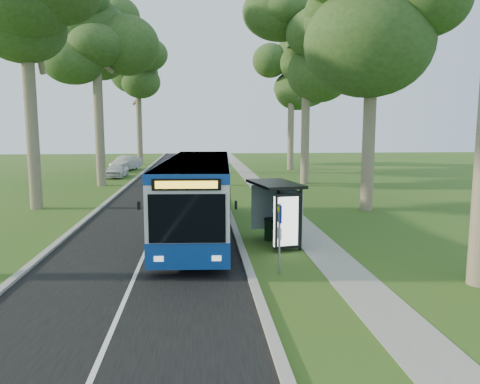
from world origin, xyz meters
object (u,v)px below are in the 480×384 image
object	(u,v)px
car_silver	(126,163)
bus_stop_sign	(279,230)
bus_shelter	(280,202)
litter_bin	(270,229)
car_white	(117,170)
bus	(198,196)

from	to	relation	value
car_silver	bus_stop_sign	bearing A→B (deg)	-57.68
bus_shelter	car_silver	size ratio (longest dim) A/B	0.67
bus_shelter	litter_bin	size ratio (longest dim) A/B	3.39
bus_shelter	bus_stop_sign	bearing A→B (deg)	-111.15
car_white	car_silver	xyz separation A→B (m)	(-0.19, 6.47, 0.08)
bus_stop_sign	bus_shelter	xyz separation A→B (m)	(0.61, 3.38, 0.29)
bus_shelter	car_white	distance (m)	27.02
bus	bus_stop_sign	xyz separation A→B (m)	(2.47, -5.49, -0.25)
bus_stop_sign	car_white	xyz separation A→B (m)	(-9.72, 28.33, -0.73)
bus	litter_bin	size ratio (longest dim) A/B	13.54
litter_bin	bus_stop_sign	bearing A→B (deg)	-95.05
bus_shelter	car_white	bearing A→B (deg)	101.53
bus_shelter	car_white	world-z (taller)	bus_shelter
bus_shelter	litter_bin	distance (m)	1.55
litter_bin	bus_shelter	bearing A→B (deg)	-75.96
bus_stop_sign	bus_shelter	world-z (taller)	bus_shelter
bus_stop_sign	bus_shelter	distance (m)	3.44
litter_bin	car_white	xyz separation A→B (m)	(-10.10, 24.04, 0.21)
bus_stop_sign	bus	bearing A→B (deg)	105.39
bus	litter_bin	distance (m)	3.31
bus_shelter	car_silver	distance (m)	33.14
bus_stop_sign	bus_shelter	size ratio (longest dim) A/B	0.73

